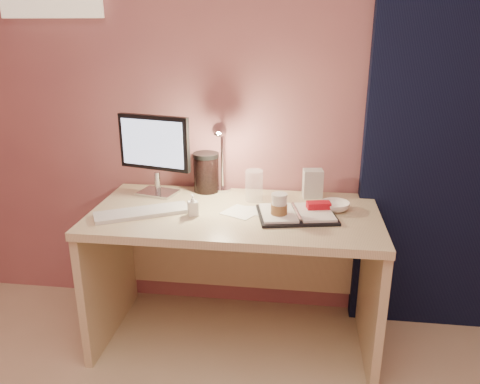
# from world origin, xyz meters

# --- Properties ---
(room) EXTENTS (3.50, 3.50, 3.50)m
(room) POSITION_xyz_m (0.95, 1.69, 1.14)
(room) COLOR #C6B28E
(room) RESTS_ON ground
(desk) EXTENTS (1.40, 0.70, 0.73)m
(desk) POSITION_xyz_m (0.00, 1.45, 0.50)
(desk) COLOR beige
(desk) RESTS_ON ground
(monitor) EXTENTS (0.40, 0.19, 0.43)m
(monitor) POSITION_xyz_m (-0.45, 1.58, 0.99)
(monitor) COLOR silver
(monitor) RESTS_ON desk
(keyboard) EXTENTS (0.46, 0.33, 0.02)m
(keyboard) POSITION_xyz_m (-0.44, 1.29, 0.74)
(keyboard) COLOR silver
(keyboard) RESTS_ON desk
(planner) EXTENTS (0.41, 0.34, 0.06)m
(planner) POSITION_xyz_m (0.31, 1.36, 0.74)
(planner) COLOR black
(planner) RESTS_ON desk
(paper_a) EXTENTS (0.14, 0.14, 0.00)m
(paper_a) POSITION_xyz_m (0.10, 1.40, 0.73)
(paper_a) COLOR white
(paper_a) RESTS_ON desk
(paper_b) EXTENTS (0.21, 0.21, 0.00)m
(paper_b) POSITION_xyz_m (0.03, 1.38, 0.73)
(paper_b) COLOR white
(paper_b) RESTS_ON desk
(coffee_cup) EXTENTS (0.08, 0.08, 0.12)m
(coffee_cup) POSITION_xyz_m (0.22, 1.32, 0.79)
(coffee_cup) COLOR silver
(coffee_cup) RESTS_ON desk
(clear_cup) EXTENTS (0.09, 0.09, 0.16)m
(clear_cup) POSITION_xyz_m (0.08, 1.55, 0.81)
(clear_cup) COLOR white
(clear_cup) RESTS_ON desk
(bowl) EXTENTS (0.17, 0.17, 0.04)m
(bowl) POSITION_xyz_m (0.49, 1.46, 0.75)
(bowl) COLOR white
(bowl) RESTS_ON desk
(lotion_bottle) EXTENTS (0.06, 0.06, 0.10)m
(lotion_bottle) POSITION_xyz_m (-0.19, 1.31, 0.78)
(lotion_bottle) COLOR silver
(lotion_bottle) RESTS_ON desk
(dark_jar) EXTENTS (0.14, 0.14, 0.19)m
(dark_jar) POSITION_xyz_m (-0.20, 1.66, 0.83)
(dark_jar) COLOR black
(dark_jar) RESTS_ON desk
(product_box) EXTENTS (0.11, 0.09, 0.15)m
(product_box) POSITION_xyz_m (0.38, 1.64, 0.80)
(product_box) COLOR silver
(product_box) RESTS_ON desk
(desk_lamp) EXTENTS (0.10, 0.25, 0.41)m
(desk_lamp) POSITION_xyz_m (-0.12, 1.58, 0.98)
(desk_lamp) COLOR silver
(desk_lamp) RESTS_ON desk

